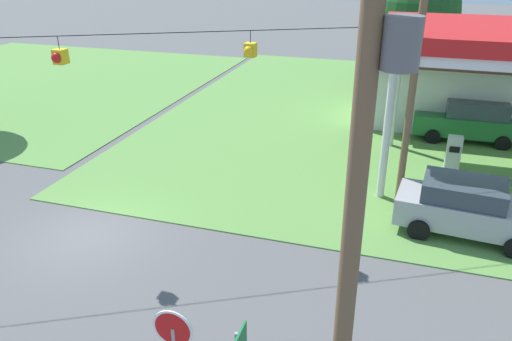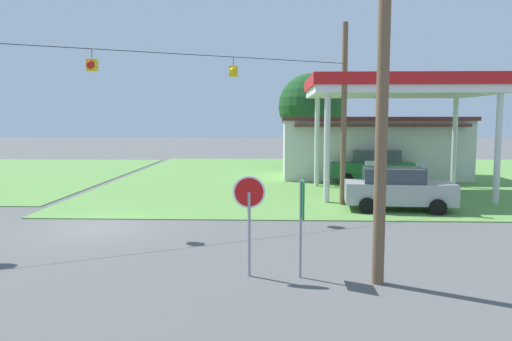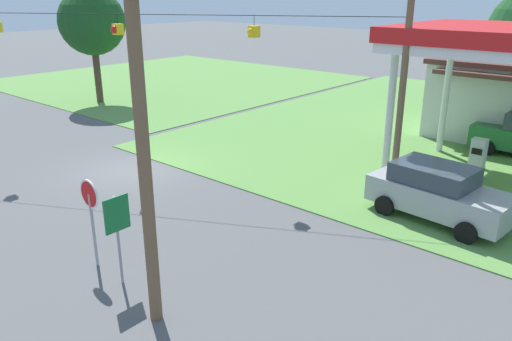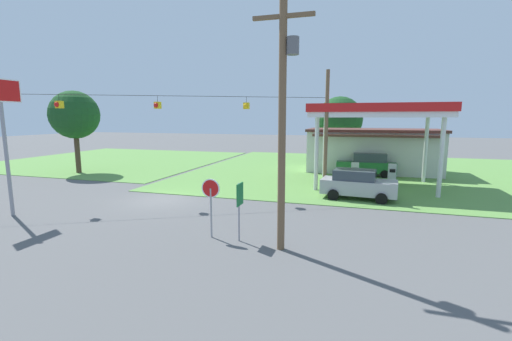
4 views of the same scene
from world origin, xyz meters
TOP-DOWN VIEW (x-y plane):
  - ground_plane at (0.00, 0.00)m, footprint 160.00×160.00m
  - grass_verge_opposite_corner at (-16.00, 16.00)m, footprint 24.00×24.00m
  - gas_station_canopy at (12.47, 8.31)m, footprint 9.04×6.86m
  - gas_station_store at (12.56, 15.46)m, footprint 11.68×6.03m
  - fuel_pump_near at (11.18, 8.30)m, footprint 0.71×0.56m
  - car_at_pumps_front at (11.43, 3.76)m, footprint 4.60×2.42m
  - car_at_pumps_rear at (12.08, 12.86)m, footprint 4.89×2.16m
  - stop_sign_roadside at (5.66, -5.16)m, footprint 0.80×0.08m
  - utility_pole_main at (8.77, -5.58)m, footprint 2.20×0.44m
  - signal_span_gantry at (0.00, -0.01)m, footprint 18.84×10.24m
  - tree_behind_station at (9.10, 22.47)m, footprint 5.12×5.12m

SIDE VIEW (x-z plane):
  - ground_plane at x=0.00m, z-range 0.00..0.00m
  - grass_verge_opposite_corner at x=-16.00m, z-range 0.00..0.04m
  - fuel_pump_near at x=11.18m, z-range -0.04..1.66m
  - car_at_pumps_front at x=11.43m, z-range 0.03..1.85m
  - car_at_pumps_rear at x=12.08m, z-range 0.02..2.01m
  - stop_sign_roadside at x=5.66m, z-range 0.56..3.06m
  - gas_station_store at x=12.56m, z-range 0.02..3.97m
  - signal_span_gantry at x=0.00m, z-range 0.31..8.32m
  - tree_behind_station at x=9.10m, z-range 1.11..8.47m
  - utility_pole_main at x=8.77m, z-range 0.56..9.80m
  - gas_station_canopy at x=12.47m, z-range 2.42..8.31m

